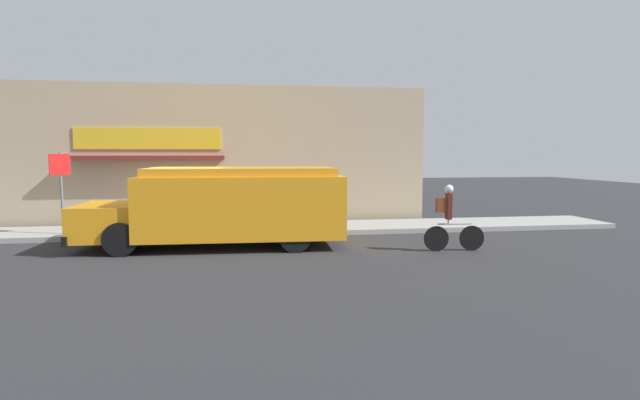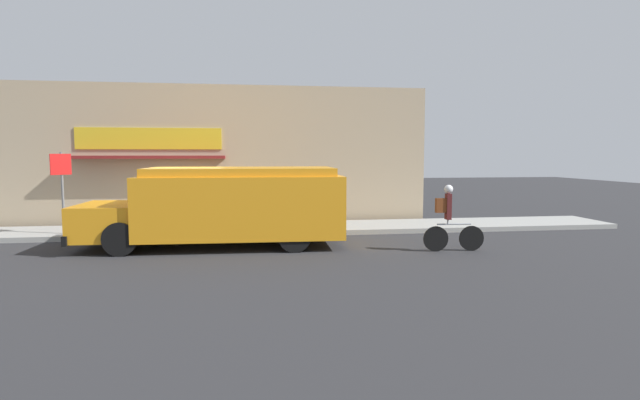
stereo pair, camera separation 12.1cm
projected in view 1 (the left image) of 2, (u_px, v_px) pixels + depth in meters
ground_plane at (179, 239)px, 14.35m from camera, size 70.00×70.00×0.00m
sidewalk at (184, 231)px, 15.47m from camera, size 28.00×2.29×0.15m
storefront at (186, 156)px, 16.70m from camera, size 16.49×0.75×4.77m
school_bus at (226, 205)px, 13.20m from camera, size 6.87×3.00×2.09m
cyclist at (450, 219)px, 12.56m from camera, size 1.57×0.22×1.68m
stop_sign_post at (61, 179)px, 14.24m from camera, size 0.45×0.45×2.36m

